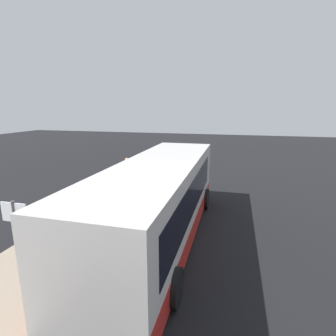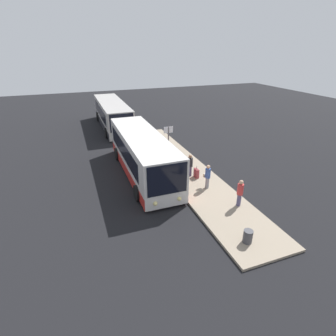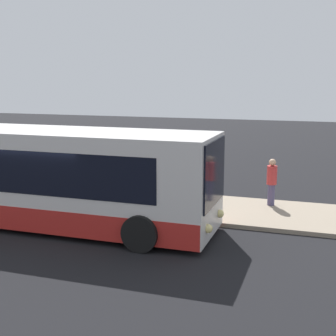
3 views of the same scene
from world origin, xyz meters
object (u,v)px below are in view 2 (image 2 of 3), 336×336
at_px(passenger_with_bags, 190,165).
at_px(passenger_waiting, 208,176).
at_px(suitcase, 196,173).
at_px(trash_bin, 248,236).
at_px(bus_lead, 142,154).
at_px(sign_post, 168,135).
at_px(passenger_boarding, 240,192).
at_px(bus_second, 112,115).

bearing_deg(passenger_with_bags, passenger_waiting, -177.04).
distance_m(passenger_with_bags, suitcase, 0.74).
distance_m(passenger_with_bags, trash_bin, 7.26).
distance_m(bus_lead, passenger_waiting, 5.01).
distance_m(suitcase, sign_post, 5.54).
height_order(passenger_boarding, sign_post, sign_post).
bearing_deg(passenger_with_bags, bus_second, 4.01).
distance_m(bus_second, sign_post, 10.06).
relative_size(bus_lead, trash_bin, 15.93).
bearing_deg(trash_bin, sign_post, 177.03).
distance_m(passenger_waiting, passenger_with_bags, 1.97).
relative_size(bus_lead, passenger_waiting, 6.45).
height_order(passenger_boarding, trash_bin, passenger_boarding).
xyz_separation_m(passenger_boarding, suitcase, (-4.06, -0.72, -0.57)).
distance_m(passenger_boarding, sign_post, 9.52).
bearing_deg(sign_post, passenger_waiting, 0.43).
bearing_deg(passenger_boarding, suitcase, -30.33).
bearing_deg(passenger_waiting, suitcase, 86.12).
bearing_deg(bus_second, passenger_with_bags, 11.17).
relative_size(passenger_boarding, passenger_waiting, 1.01).
relative_size(passenger_with_bags, suitcase, 1.84).
xyz_separation_m(bus_lead, passenger_boarding, (6.29, 3.95, -0.44)).
height_order(bus_second, trash_bin, bus_second).
relative_size(passenger_boarding, suitcase, 1.88).
distance_m(bus_lead, passenger_boarding, 7.44).
distance_m(bus_second, suitcase, 15.34).
bearing_deg(passenger_boarding, passenger_waiting, -24.24).
bearing_deg(sign_post, trash_bin, -2.97).
xyz_separation_m(bus_lead, bus_second, (-12.73, 0.00, -0.04)).
bearing_deg(passenger_waiting, passenger_boarding, -77.63).
height_order(passenger_with_bags, sign_post, sign_post).
distance_m(bus_second, passenger_waiting, 16.85).
distance_m(passenger_boarding, suitcase, 4.16).
bearing_deg(passenger_waiting, passenger_with_bags, 96.37).
bearing_deg(bus_second, trash_bin, 6.63).
xyz_separation_m(bus_second, passenger_with_bags, (14.59, 2.88, -0.44)).
bearing_deg(passenger_waiting, bus_lead, 126.59).
bearing_deg(trash_bin, bus_second, -173.37).
bearing_deg(passenger_waiting, bus_second, 97.29).
height_order(passenger_waiting, sign_post, sign_post).
bearing_deg(bus_lead, sign_post, 135.08).
bearing_deg(passenger_waiting, sign_post, 86.68).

